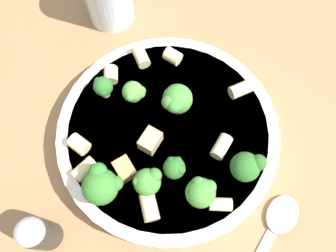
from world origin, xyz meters
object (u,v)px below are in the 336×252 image
rigatoni_1 (240,89)px  rigatoni_4 (141,57)px  rigatoni_6 (79,144)px  chicken_chunk_0 (125,169)px  broccoli_floret_3 (246,166)px  rigatoni_5 (149,207)px  rigatoni_2 (170,56)px  broccoli_floret_0 (134,92)px  chicken_chunk_1 (150,141)px  pepper_shaker (38,234)px  rigatoni_3 (221,147)px  broccoli_floret_1 (148,181)px  rigatoni_0 (84,169)px  spoon (274,229)px  broccoli_floret_2 (176,100)px  broccoli_floret_6 (175,168)px  pasta_bowl (168,134)px  rigatoni_8 (111,75)px  rigatoni_7 (221,204)px  broccoli_floret_7 (101,185)px  broccoli_floret_5 (103,87)px  broccoli_floret_4 (201,192)px

rigatoni_1 → rigatoni_4: (-0.04, -0.13, 0.00)m
rigatoni_6 → chicken_chunk_0: 0.06m
broccoli_floret_3 → rigatoni_5: (0.05, -0.10, -0.01)m
rigatoni_2 → broccoli_floret_0: bearing=-32.8°
chicken_chunk_1 → pepper_shaker: (0.11, -0.11, -0.01)m
rigatoni_4 → chicken_chunk_0: (0.15, -0.00, 0.00)m
rigatoni_2 → rigatoni_3: rigatoni_2 is taller
broccoli_floret_1 → rigatoni_1: bearing=140.2°
rigatoni_0 → rigatoni_2: size_ratio=1.33×
rigatoni_6 → spoon: rigatoni_6 is taller
broccoli_floret_2 → spoon: bearing=42.9°
broccoli_floret_0 → rigatoni_2: size_ratio=1.63×
broccoli_floret_0 → broccoli_floret_6: 0.10m
broccoli_floret_6 → rigatoni_1: (-0.11, 0.08, -0.01)m
rigatoni_2 → pasta_bowl: bearing=1.7°
broccoli_floret_3 → broccoli_floret_6: 0.08m
spoon → rigatoni_1: bearing=-164.3°
broccoli_floret_1 → rigatoni_8: 0.15m
rigatoni_7 → pepper_shaker: pepper_shaker is taller
broccoli_floret_6 → rigatoni_2: size_ratio=1.52×
broccoli_floret_0 → broccoli_floret_7: (0.12, -0.02, 0.01)m
rigatoni_2 → rigatoni_3: (0.12, 0.07, -0.00)m
rigatoni_0 → rigatoni_4: same height
broccoli_floret_2 → rigatoni_0: size_ratio=1.41×
broccoli_floret_2 → rigatoni_4: broccoli_floret_2 is taller
broccoli_floret_3 → broccoli_floret_5: 0.19m
broccoli_floret_4 → broccoli_floret_3: bearing=122.7°
rigatoni_0 → rigatoni_3: bearing=103.2°
broccoli_floret_1 → broccoli_floret_5: (-0.11, -0.06, -0.00)m
broccoli_floret_5 → rigatoni_0: bearing=-5.4°
broccoli_floret_0 → rigatoni_3: (0.06, 0.11, -0.01)m
broccoli_floret_5 → rigatoni_0: size_ratio=1.17×
broccoli_floret_3 → rigatoni_5: bearing=-64.8°
pasta_bowl → broccoli_floret_6: size_ratio=8.56×
broccoli_floret_0 → rigatoni_6: size_ratio=1.55×
broccoli_floret_6 → spoon: (0.05, 0.12, -0.05)m
rigatoni_7 → rigatoni_2: bearing=-160.6°
rigatoni_4 → rigatoni_7: (0.18, 0.10, -0.00)m
pepper_shaker → broccoli_floret_3: bearing=110.5°
spoon → rigatoni_5: bearing=-93.8°
rigatoni_0 → broccoli_floret_6: bearing=92.7°
rigatoni_1 → pepper_shaker: (0.19, -0.22, -0.01)m
broccoli_floret_2 → rigatoni_3: size_ratio=1.41×
broccoli_floret_1 → rigatoni_2: (-0.17, 0.01, -0.01)m
rigatoni_1 → rigatoni_6: size_ratio=1.25×
broccoli_floret_7 → chicken_chunk_1: (-0.06, 0.05, -0.02)m
broccoli_floret_7 → rigatoni_2: (-0.18, 0.06, -0.02)m
rigatoni_1 → rigatoni_2: (-0.04, -0.09, 0.00)m
rigatoni_0 → rigatoni_8: (-0.12, 0.01, 0.00)m
broccoli_floret_7 → broccoli_floret_5: bearing=-172.4°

